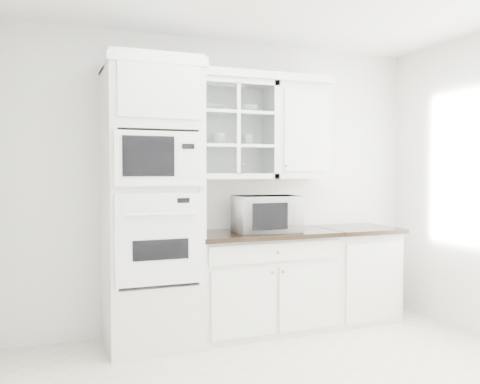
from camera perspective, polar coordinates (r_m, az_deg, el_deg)
name	(u,v)px	position (r m, az deg, el deg)	size (l,w,h in m)	color
room_shell	(285,127)	(3.62, 5.09, 7.26)	(4.00, 3.50, 2.70)	white
oven_column	(152,203)	(4.31, -9.88, -1.28)	(0.76, 0.68, 2.40)	silver
base_cabinet_run	(263,280)	(4.75, 2.56, -9.89)	(1.32, 0.67, 0.92)	silver
extra_base_cabinet	(355,273)	(5.23, 12.75, -8.82)	(0.72, 0.67, 0.92)	silver
upper_cabinet_glass	(232,130)	(4.69, -0.90, 6.99)	(0.80, 0.33, 0.90)	silver
upper_cabinet_solid	(297,132)	(4.97, 6.46, 6.72)	(0.55, 0.33, 0.90)	silver
crown_molding	(222,75)	(4.70, -2.03, 12.95)	(2.14, 0.38, 0.07)	white
countertop_microwave	(266,214)	(4.61, 2.92, -2.45)	(0.57, 0.47, 0.33)	white
bowl_a	(211,108)	(4.65, -3.26, 9.37)	(0.23, 0.23, 0.06)	white
bowl_b	(247,109)	(4.75, 0.80, 9.27)	(0.21, 0.21, 0.07)	white
cup_a	(219,139)	(4.63, -2.32, 5.96)	(0.13, 0.13, 0.10)	white
cup_b	(248,140)	(4.76, 0.87, 5.86)	(0.11, 0.11, 0.10)	white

